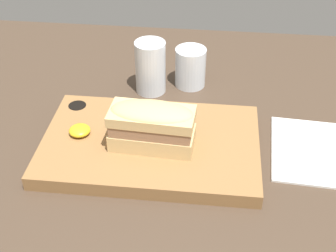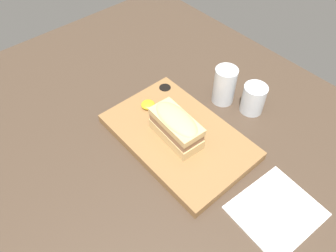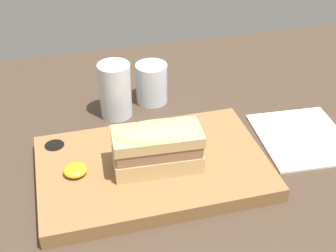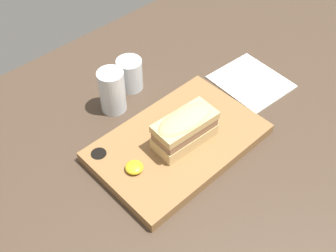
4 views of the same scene
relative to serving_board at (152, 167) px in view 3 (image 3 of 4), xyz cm
name	(u,v)px [view 3 (image 3 of 4)]	position (x,y,z in cm)	size (l,w,h in cm)	color
dining_table	(198,176)	(7.50, -1.39, -2.27)	(149.05, 101.18, 2.00)	#423326
serving_board	(152,167)	(0.00, 0.00, 0.00)	(37.01, 23.81, 2.60)	olive
sandwich	(157,146)	(0.62, -1.58, 5.54)	(14.24, 7.34, 7.95)	tan
mustard_dollop	(75,170)	(-12.29, 0.11, 2.01)	(3.73, 3.73, 1.49)	gold
water_glass	(115,93)	(-2.58, 19.36, 3.45)	(6.17, 6.17, 10.88)	silver
wine_glass	(152,85)	(5.29, 22.50, 2.52)	(6.35, 6.35, 8.22)	silver
napkin	(302,137)	(28.84, 2.56, -1.07)	(16.74, 18.64, 0.40)	white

